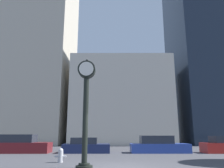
{
  "coord_description": "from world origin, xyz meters",
  "views": [
    {
      "loc": [
        -0.39,
        -10.58,
        1.52
      ],
      "look_at": [
        -0.4,
        10.8,
        6.42
      ],
      "focal_mm": 35.0,
      "sensor_mm": 36.0,
      "label": 1
    }
  ],
  "objects_px": {
    "street_clock": "(86,102)",
    "car_maroon": "(21,145)",
    "car_navy": "(86,146)",
    "fire_hydrant_near": "(61,155)",
    "car_blue": "(159,146)"
  },
  "relations": [
    {
      "from": "street_clock",
      "to": "car_maroon",
      "type": "xyz_separation_m",
      "value": [
        -6.27,
        8.2,
        -2.4
      ]
    },
    {
      "from": "car_maroon",
      "to": "car_navy",
      "type": "height_order",
      "value": "car_maroon"
    },
    {
      "from": "car_maroon",
      "to": "street_clock",
      "type": "bearing_deg",
      "value": -54.01
    },
    {
      "from": "street_clock",
      "to": "fire_hydrant_near",
      "type": "height_order",
      "value": "street_clock"
    },
    {
      "from": "street_clock",
      "to": "fire_hydrant_near",
      "type": "bearing_deg",
      "value": 126.86
    },
    {
      "from": "car_navy",
      "to": "fire_hydrant_near",
      "type": "xyz_separation_m",
      "value": [
        -0.66,
        -6.22,
        -0.14
      ]
    },
    {
      "from": "car_blue",
      "to": "fire_hydrant_near",
      "type": "relative_size",
      "value": 6.41
    },
    {
      "from": "street_clock",
      "to": "car_maroon",
      "type": "bearing_deg",
      "value": 127.41
    },
    {
      "from": "car_navy",
      "to": "car_blue",
      "type": "bearing_deg",
      "value": -1.93
    },
    {
      "from": "car_maroon",
      "to": "car_blue",
      "type": "bearing_deg",
      "value": -0.76
    },
    {
      "from": "street_clock",
      "to": "car_maroon",
      "type": "distance_m",
      "value": 10.6
    },
    {
      "from": "street_clock",
      "to": "car_navy",
      "type": "xyz_separation_m",
      "value": [
        -0.9,
        8.3,
        -2.5
      ]
    },
    {
      "from": "car_blue",
      "to": "fire_hydrant_near",
      "type": "xyz_separation_m",
      "value": [
        -6.69,
        -6.25,
        -0.2
      ]
    },
    {
      "from": "street_clock",
      "to": "car_blue",
      "type": "bearing_deg",
      "value": 58.37
    },
    {
      "from": "fire_hydrant_near",
      "to": "car_maroon",
      "type": "bearing_deg",
      "value": 127.59
    }
  ]
}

